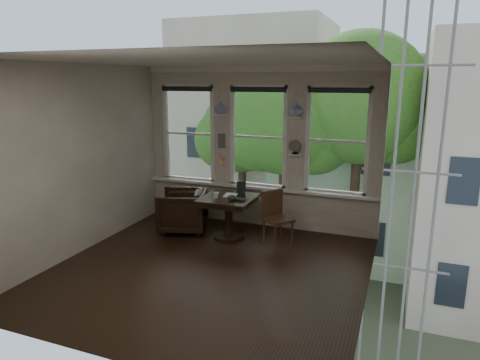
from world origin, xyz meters
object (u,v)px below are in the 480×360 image
at_px(table, 229,218).
at_px(laptop, 235,200).
at_px(side_chair_right, 278,219).
at_px(mug, 216,195).
at_px(armchair_left, 182,211).

height_order(table, laptop, laptop).
distance_m(side_chair_right, mug, 1.14).
distance_m(table, laptop, 0.46).
bearing_deg(mug, side_chair_right, 7.34).
xyz_separation_m(side_chair_right, mug, (-1.08, -0.14, 0.34)).
bearing_deg(laptop, table, 160.18).
bearing_deg(table, laptop, -38.20).
height_order(table, armchair_left, armchair_left).
bearing_deg(side_chair_right, laptop, 139.79).
relative_size(side_chair_right, laptop, 2.53).
bearing_deg(laptop, mug, -162.01).
relative_size(laptop, mug, 3.31).
bearing_deg(armchair_left, laptop, 63.53).
distance_m(armchair_left, mug, 0.88).
xyz_separation_m(armchair_left, mug, (0.76, -0.16, 0.41)).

